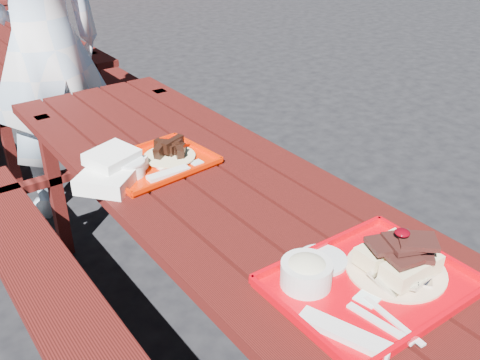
{
  "coord_description": "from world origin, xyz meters",
  "views": [
    {
      "loc": [
        -0.9,
        -1.39,
        1.66
      ],
      "look_at": [
        0.0,
        -0.15,
        0.82
      ],
      "focal_mm": 40.0,
      "sensor_mm": 36.0,
      "label": 1
    }
  ],
  "objects_px": {
    "picnic_table_far": "(6,57)",
    "near_tray": "(364,273)",
    "picnic_table_near": "(216,226)",
    "person": "(43,45)",
    "far_tray": "(155,162)"
  },
  "relations": [
    {
      "from": "picnic_table_far",
      "to": "near_tray",
      "type": "distance_m",
      "value": 3.5
    },
    {
      "from": "picnic_table_near",
      "to": "person",
      "type": "distance_m",
      "value": 1.48
    },
    {
      "from": "picnic_table_far",
      "to": "person",
      "type": "relative_size",
      "value": 1.27
    },
    {
      "from": "near_tray",
      "to": "far_tray",
      "type": "relative_size",
      "value": 1.17
    },
    {
      "from": "near_tray",
      "to": "picnic_table_near",
      "type": "bearing_deg",
      "value": 90.07
    },
    {
      "from": "picnic_table_near",
      "to": "near_tray",
      "type": "distance_m",
      "value": 0.73
    },
    {
      "from": "picnic_table_far",
      "to": "far_tray",
      "type": "distance_m",
      "value": 2.59
    },
    {
      "from": "picnic_table_far",
      "to": "near_tray",
      "type": "xyz_separation_m",
      "value": [
        0.0,
        -3.49,
        0.23
      ]
    },
    {
      "from": "near_tray",
      "to": "person",
      "type": "xyz_separation_m",
      "value": [
        -0.11,
        2.12,
        0.16
      ]
    },
    {
      "from": "person",
      "to": "picnic_table_far",
      "type": "bearing_deg",
      "value": -99.86
    },
    {
      "from": "picnic_table_far",
      "to": "near_tray",
      "type": "bearing_deg",
      "value": -89.99
    },
    {
      "from": "picnic_table_far",
      "to": "far_tray",
      "type": "height_order",
      "value": "far_tray"
    },
    {
      "from": "near_tray",
      "to": "picnic_table_far",
      "type": "bearing_deg",
      "value": 90.01
    },
    {
      "from": "person",
      "to": "picnic_table_near",
      "type": "bearing_deg",
      "value": 88.83
    },
    {
      "from": "picnic_table_near",
      "to": "far_tray",
      "type": "relative_size",
      "value": 5.59
    }
  ]
}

